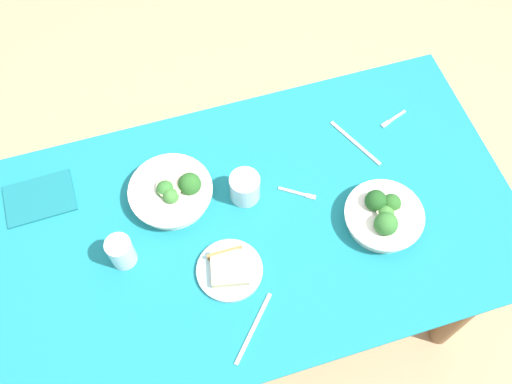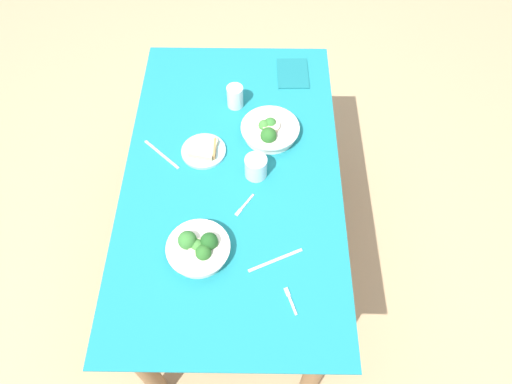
{
  "view_description": "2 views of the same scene",
  "coord_description": "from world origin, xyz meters",
  "px_view_note": "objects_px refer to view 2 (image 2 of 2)",
  "views": [
    {
      "loc": [
        0.19,
        0.64,
        2.14
      ],
      "look_at": [
        -0.03,
        -0.08,
        0.75
      ],
      "focal_mm": 40.41,
      "sensor_mm": 36.0,
      "label": 1
    },
    {
      "loc": [
        -1.04,
        -0.1,
        2.16
      ],
      "look_at": [
        -0.09,
        -0.09,
        0.75
      ],
      "focal_mm": 33.09,
      "sensor_mm": 36.0,
      "label": 2
    }
  ],
  "objects_px": {
    "table_knife_left": "(275,260)",
    "napkin_folded_upper": "(293,73)",
    "table_knife_right": "(162,154)",
    "fork_by_near_bowl": "(244,206)",
    "fork_by_far_bowl": "(290,300)",
    "broccoli_bowl_near": "(270,130)",
    "water_glass_side": "(235,97)",
    "broccoli_bowl_far": "(199,248)",
    "water_glass_center": "(256,167)",
    "bread_side_plate": "(204,150)"
  },
  "relations": [
    {
      "from": "broccoli_bowl_far",
      "to": "table_knife_left",
      "type": "bearing_deg",
      "value": -96.08
    },
    {
      "from": "fork_by_far_bowl",
      "to": "table_knife_right",
      "type": "distance_m",
      "value": 0.75
    },
    {
      "from": "table_knife_right",
      "to": "fork_by_near_bowl",
      "type": "bearing_deg",
      "value": -172.88
    },
    {
      "from": "broccoli_bowl_near",
      "to": "water_glass_center",
      "type": "xyz_separation_m",
      "value": [
        -0.19,
        0.05,
        0.01
      ]
    },
    {
      "from": "water_glass_side",
      "to": "napkin_folded_upper",
      "type": "xyz_separation_m",
      "value": [
        0.19,
        -0.24,
        -0.04
      ]
    },
    {
      "from": "water_glass_side",
      "to": "table_knife_right",
      "type": "bearing_deg",
      "value": 134.22
    },
    {
      "from": "water_glass_side",
      "to": "table_knife_left",
      "type": "bearing_deg",
      "value": -167.48
    },
    {
      "from": "broccoli_bowl_far",
      "to": "broccoli_bowl_near",
      "type": "height_order",
      "value": "broccoli_bowl_far"
    },
    {
      "from": "table_knife_left",
      "to": "napkin_folded_upper",
      "type": "relative_size",
      "value": 1.05
    },
    {
      "from": "table_knife_right",
      "to": "fork_by_far_bowl",
      "type": "bearing_deg",
      "value": 172.14
    },
    {
      "from": "water_glass_center",
      "to": "table_knife_right",
      "type": "relative_size",
      "value": 0.44
    },
    {
      "from": "fork_by_near_bowl",
      "to": "table_knife_right",
      "type": "bearing_deg",
      "value": -91.21
    },
    {
      "from": "fork_by_near_bowl",
      "to": "napkin_folded_upper",
      "type": "xyz_separation_m",
      "value": [
        0.69,
        -0.2,
        0.0
      ]
    },
    {
      "from": "water_glass_side",
      "to": "fork_by_near_bowl",
      "type": "bearing_deg",
      "value": -174.53
    },
    {
      "from": "table_knife_right",
      "to": "broccoli_bowl_far",
      "type": "bearing_deg",
      "value": 156.07
    },
    {
      "from": "water_glass_side",
      "to": "fork_by_far_bowl",
      "type": "bearing_deg",
      "value": -166.53
    },
    {
      "from": "broccoli_bowl_near",
      "to": "water_glass_side",
      "type": "xyz_separation_m",
      "value": [
        0.16,
        0.14,
        0.02
      ]
    },
    {
      "from": "broccoli_bowl_near",
      "to": "fork_by_far_bowl",
      "type": "distance_m",
      "value": 0.69
    },
    {
      "from": "fork_by_near_bowl",
      "to": "table_knife_left",
      "type": "relative_size",
      "value": 0.48
    },
    {
      "from": "water_glass_center",
      "to": "napkin_folded_upper",
      "type": "xyz_separation_m",
      "value": [
        0.55,
        -0.16,
        -0.04
      ]
    },
    {
      "from": "bread_side_plate",
      "to": "fork_by_near_bowl",
      "type": "xyz_separation_m",
      "value": [
        -0.25,
        -0.16,
        -0.01
      ]
    },
    {
      "from": "fork_by_far_bowl",
      "to": "table_knife_right",
      "type": "relative_size",
      "value": 0.47
    },
    {
      "from": "broccoli_bowl_far",
      "to": "table_knife_right",
      "type": "bearing_deg",
      "value": 23.52
    },
    {
      "from": "bread_side_plate",
      "to": "broccoli_bowl_near",
      "type": "bearing_deg",
      "value": -70.79
    },
    {
      "from": "water_glass_center",
      "to": "bread_side_plate",
      "type": "bearing_deg",
      "value": 62.78
    },
    {
      "from": "water_glass_side",
      "to": "napkin_folded_upper",
      "type": "relative_size",
      "value": 0.51
    },
    {
      "from": "table_knife_left",
      "to": "napkin_folded_upper",
      "type": "distance_m",
      "value": 0.91
    },
    {
      "from": "water_glass_side",
      "to": "fork_by_near_bowl",
      "type": "relative_size",
      "value": 1.01
    },
    {
      "from": "broccoli_bowl_far",
      "to": "bread_side_plate",
      "type": "bearing_deg",
      "value": 2.45
    },
    {
      "from": "water_glass_center",
      "to": "table_knife_left",
      "type": "relative_size",
      "value": 0.44
    },
    {
      "from": "bread_side_plate",
      "to": "broccoli_bowl_far",
      "type": "bearing_deg",
      "value": -177.55
    },
    {
      "from": "fork_by_far_bowl",
      "to": "fork_by_near_bowl",
      "type": "bearing_deg",
      "value": 4.34
    },
    {
      "from": "water_glass_side",
      "to": "fork_by_far_bowl",
      "type": "distance_m",
      "value": 0.87
    },
    {
      "from": "broccoli_bowl_far",
      "to": "fork_by_far_bowl",
      "type": "xyz_separation_m",
      "value": [
        -0.16,
        -0.3,
        -0.03
      ]
    },
    {
      "from": "napkin_folded_upper",
      "to": "water_glass_center",
      "type": "bearing_deg",
      "value": 164.18
    },
    {
      "from": "broccoli_bowl_far",
      "to": "water_glass_side",
      "type": "relative_size",
      "value": 2.22
    },
    {
      "from": "broccoli_bowl_near",
      "to": "bread_side_plate",
      "type": "height_order",
      "value": "broccoli_bowl_near"
    },
    {
      "from": "broccoli_bowl_far",
      "to": "broccoli_bowl_near",
      "type": "bearing_deg",
      "value": -24.37
    },
    {
      "from": "broccoli_bowl_near",
      "to": "napkin_folded_upper",
      "type": "xyz_separation_m",
      "value": [
        0.36,
        -0.1,
        -0.03
      ]
    },
    {
      "from": "bread_side_plate",
      "to": "water_glass_side",
      "type": "relative_size",
      "value": 1.8
    },
    {
      "from": "table_knife_right",
      "to": "napkin_folded_upper",
      "type": "bearing_deg",
      "value": -95.96
    },
    {
      "from": "broccoli_bowl_far",
      "to": "table_knife_left",
      "type": "height_order",
      "value": "broccoli_bowl_far"
    },
    {
      "from": "table_knife_left",
      "to": "table_knife_right",
      "type": "height_order",
      "value": "same"
    },
    {
      "from": "fork_by_far_bowl",
      "to": "table_knife_right",
      "type": "height_order",
      "value": "same"
    },
    {
      "from": "broccoli_bowl_near",
      "to": "napkin_folded_upper",
      "type": "distance_m",
      "value": 0.37
    },
    {
      "from": "broccoli_bowl_near",
      "to": "fork_by_far_bowl",
      "type": "bearing_deg",
      "value": -174.76
    },
    {
      "from": "table_knife_right",
      "to": "napkin_folded_upper",
      "type": "relative_size",
      "value": 1.04
    },
    {
      "from": "broccoli_bowl_far",
      "to": "table_knife_right",
      "type": "height_order",
      "value": "broccoli_bowl_far"
    },
    {
      "from": "fork_by_near_bowl",
      "to": "broccoli_bowl_far",
      "type": "bearing_deg",
      "value": -3.38
    },
    {
      "from": "fork_by_near_bowl",
      "to": "table_knife_right",
      "type": "distance_m",
      "value": 0.4
    }
  ]
}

